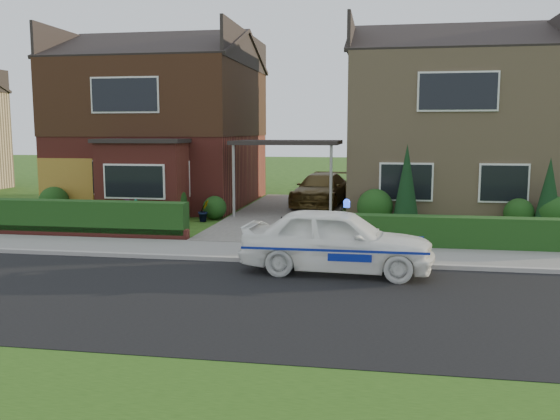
# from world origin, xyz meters

# --- Properties ---
(ground) EXTENTS (120.00, 120.00, 0.00)m
(ground) POSITION_xyz_m (0.00, 0.00, 0.00)
(ground) COLOR #244612
(ground) RESTS_ON ground
(road) EXTENTS (60.00, 6.00, 0.02)m
(road) POSITION_xyz_m (0.00, 0.00, 0.00)
(road) COLOR black
(road) RESTS_ON ground
(kerb) EXTENTS (60.00, 0.16, 0.12)m
(kerb) POSITION_xyz_m (0.00, 3.05, 0.06)
(kerb) COLOR #9E9993
(kerb) RESTS_ON ground
(sidewalk) EXTENTS (60.00, 2.00, 0.10)m
(sidewalk) POSITION_xyz_m (0.00, 4.10, 0.05)
(sidewalk) COLOR slate
(sidewalk) RESTS_ON ground
(driveway) EXTENTS (3.80, 12.00, 0.12)m
(driveway) POSITION_xyz_m (0.00, 11.00, 0.06)
(driveway) COLOR #666059
(driveway) RESTS_ON ground
(house_left) EXTENTS (7.50, 9.53, 7.25)m
(house_left) POSITION_xyz_m (-5.78, 13.90, 3.81)
(house_left) COLOR maroon
(house_left) RESTS_ON ground
(house_right) EXTENTS (7.50, 8.06, 7.25)m
(house_right) POSITION_xyz_m (5.80, 13.99, 3.66)
(house_right) COLOR tan
(house_right) RESTS_ON ground
(carport_link) EXTENTS (3.80, 3.00, 2.77)m
(carport_link) POSITION_xyz_m (0.00, 10.95, 2.66)
(carport_link) COLOR black
(carport_link) RESTS_ON ground
(garage_door) EXTENTS (2.20, 0.10, 2.10)m
(garage_door) POSITION_xyz_m (-8.25, 9.96, 1.05)
(garage_door) COLOR olive
(garage_door) RESTS_ON ground
(dwarf_wall) EXTENTS (7.70, 0.25, 0.36)m
(dwarf_wall) POSITION_xyz_m (-5.80, 5.30, 0.18)
(dwarf_wall) COLOR maroon
(dwarf_wall) RESTS_ON ground
(hedge_left) EXTENTS (7.50, 0.55, 0.90)m
(hedge_left) POSITION_xyz_m (-5.80, 5.45, 0.00)
(hedge_left) COLOR #113814
(hedge_left) RESTS_ON ground
(hedge_right) EXTENTS (7.50, 0.55, 0.80)m
(hedge_right) POSITION_xyz_m (5.80, 5.35, 0.00)
(hedge_right) COLOR #113814
(hedge_right) RESTS_ON ground
(shrub_left_far) EXTENTS (1.08, 1.08, 1.08)m
(shrub_left_far) POSITION_xyz_m (-8.50, 9.50, 0.54)
(shrub_left_far) COLOR #113814
(shrub_left_far) RESTS_ON ground
(shrub_left_mid) EXTENTS (1.32, 1.32, 1.32)m
(shrub_left_mid) POSITION_xyz_m (-4.00, 9.30, 0.66)
(shrub_left_mid) COLOR #113814
(shrub_left_mid) RESTS_ON ground
(shrub_left_near) EXTENTS (0.84, 0.84, 0.84)m
(shrub_left_near) POSITION_xyz_m (-2.40, 9.60, 0.42)
(shrub_left_near) COLOR #113814
(shrub_left_near) RESTS_ON ground
(shrub_right_near) EXTENTS (1.20, 1.20, 1.20)m
(shrub_right_near) POSITION_xyz_m (3.20, 9.40, 0.60)
(shrub_right_near) COLOR #113814
(shrub_right_near) RESTS_ON ground
(shrub_right_mid) EXTENTS (0.96, 0.96, 0.96)m
(shrub_right_mid) POSITION_xyz_m (7.80, 9.50, 0.48)
(shrub_right_mid) COLOR #113814
(shrub_right_mid) RESTS_ON ground
(shrub_right_far) EXTENTS (1.08, 1.08, 1.08)m
(shrub_right_far) POSITION_xyz_m (8.80, 9.20, 0.54)
(shrub_right_far) COLOR #113814
(shrub_right_far) RESTS_ON ground
(conifer_a) EXTENTS (0.90, 0.90, 2.60)m
(conifer_a) POSITION_xyz_m (4.20, 9.20, 1.30)
(conifer_a) COLOR black
(conifer_a) RESTS_ON ground
(conifer_b) EXTENTS (0.90, 0.90, 2.20)m
(conifer_b) POSITION_xyz_m (8.60, 9.20, 1.10)
(conifer_b) COLOR black
(conifer_b) RESTS_ON ground
(police_car) EXTENTS (3.87, 4.30, 1.60)m
(police_car) POSITION_xyz_m (2.44, 2.40, 0.72)
(police_car) COLOR white
(police_car) RESTS_ON ground
(driveway_car) EXTENTS (2.33, 4.58, 1.27)m
(driveway_car) POSITION_xyz_m (1.00, 13.27, 0.76)
(driveway_car) COLOR brown
(driveway_car) RESTS_ON driveway
(potted_plant_a) EXTENTS (0.46, 0.34, 0.80)m
(potted_plant_a) POSITION_xyz_m (-4.85, 8.36, 0.40)
(potted_plant_a) COLOR gray
(potted_plant_a) RESTS_ON ground
(potted_plant_b) EXTENTS (0.52, 0.50, 0.74)m
(potted_plant_b) POSITION_xyz_m (-2.62, 9.00, 0.37)
(potted_plant_b) COLOR gray
(potted_plant_b) RESTS_ON ground
(potted_plant_c) EXTENTS (0.60, 0.60, 0.83)m
(potted_plant_c) POSITION_xyz_m (-4.89, 8.00, 0.41)
(potted_plant_c) COLOR gray
(potted_plant_c) RESTS_ON ground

